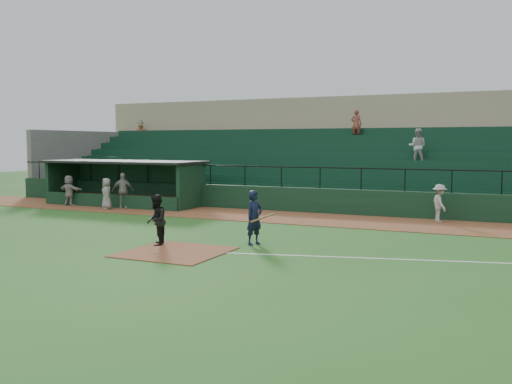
% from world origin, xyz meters
% --- Properties ---
extents(ground, '(90.00, 90.00, 0.00)m').
position_xyz_m(ground, '(0.00, 0.00, 0.00)').
color(ground, '#265A1D').
rests_on(ground, ground).
extents(warning_track, '(40.00, 4.00, 0.03)m').
position_xyz_m(warning_track, '(0.00, 8.00, 0.01)').
color(warning_track, brown).
rests_on(warning_track, ground).
extents(home_plate_dirt, '(3.00, 3.00, 0.03)m').
position_xyz_m(home_plate_dirt, '(0.00, -1.00, 0.01)').
color(home_plate_dirt, brown).
rests_on(home_plate_dirt, ground).
extents(foul_line, '(17.49, 4.44, 0.01)m').
position_xyz_m(foul_line, '(8.00, 1.20, 0.01)').
color(foul_line, white).
rests_on(foul_line, ground).
extents(stadium_structure, '(38.00, 13.08, 6.40)m').
position_xyz_m(stadium_structure, '(-0.00, 16.46, 2.30)').
color(stadium_structure, '#10311C').
rests_on(stadium_structure, ground).
extents(dugout, '(8.90, 3.20, 2.42)m').
position_xyz_m(dugout, '(-9.75, 9.56, 1.33)').
color(dugout, '#10311C').
rests_on(dugout, ground).
extents(batter_at_plate, '(1.12, 0.77, 1.81)m').
position_xyz_m(batter_at_plate, '(1.66, 1.23, 0.91)').
color(batter_at_plate, black).
rests_on(batter_at_plate, ground).
extents(umpire, '(0.93, 1.02, 1.69)m').
position_xyz_m(umpire, '(-1.19, -0.28, 0.84)').
color(umpire, black).
rests_on(umpire, ground).
extents(runner, '(1.00, 1.20, 1.61)m').
position_xyz_m(runner, '(6.64, 9.15, 0.84)').
color(runner, '#A8A29D').
rests_on(runner, warning_track).
extents(dugout_player_a, '(1.14, 0.96, 1.83)m').
position_xyz_m(dugout_player_a, '(-8.77, 7.72, 0.95)').
color(dugout_player_a, '#9B9691').
rests_on(dugout_player_a, warning_track).
extents(dugout_player_b, '(0.91, 0.88, 1.58)m').
position_xyz_m(dugout_player_b, '(-9.23, 7.01, 0.82)').
color(dugout_player_b, gray).
rests_on(dugout_player_b, warning_track).
extents(dugout_player_c, '(1.54, 0.60, 1.63)m').
position_xyz_m(dugout_player_c, '(-12.15, 7.52, 0.84)').
color(dugout_player_c, '#ABA6A0').
rests_on(dugout_player_c, warning_track).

